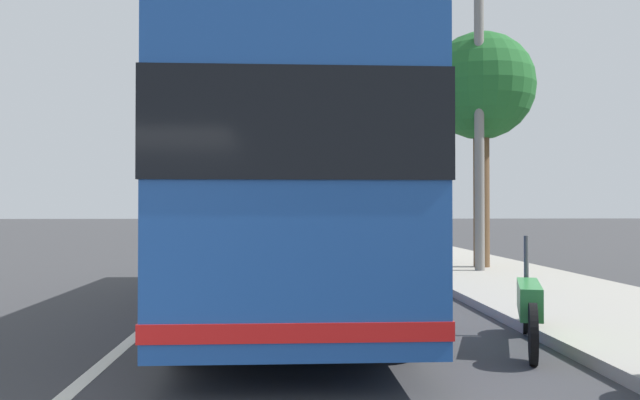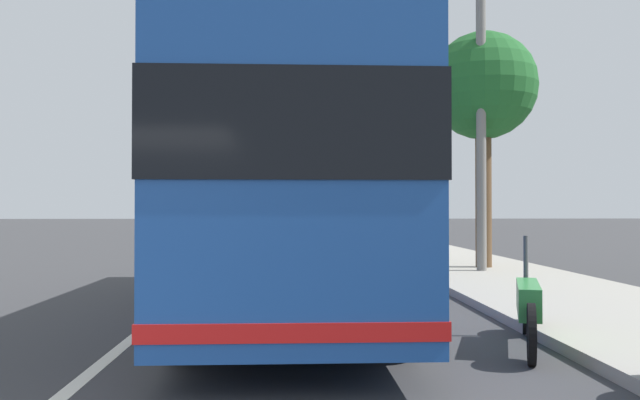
# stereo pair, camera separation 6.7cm
# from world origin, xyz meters

# --- Properties ---
(sidewalk_curb) EXTENTS (110.00, 3.60, 0.14)m
(sidewalk_curb) POSITION_xyz_m (10.00, -6.73, 0.07)
(sidewalk_curb) COLOR #9E998E
(sidewalk_curb) RESTS_ON ground
(lane_divider_line) EXTENTS (110.00, 0.16, 0.01)m
(lane_divider_line) POSITION_xyz_m (10.00, 0.00, 0.00)
(lane_divider_line) COLOR silver
(lane_divider_line) RESTS_ON ground
(coach_bus) EXTENTS (10.11, 2.67, 3.33)m
(coach_bus) POSITION_xyz_m (8.16, -1.97, 1.88)
(coach_bus) COLOR #1E4C9E
(coach_bus) RESTS_ON ground
(motorcycle_far_end) EXTENTS (2.26, 0.83, 1.27)m
(motorcycle_far_end) POSITION_xyz_m (5.24, -4.70, 0.48)
(motorcycle_far_end) COLOR black
(motorcycle_far_end) RESTS_ON ground
(car_behind_bus) EXTENTS (4.69, 1.91, 1.56)m
(car_behind_bus) POSITION_xyz_m (27.24, -1.89, 0.73)
(car_behind_bus) COLOR black
(car_behind_bus) RESTS_ON ground
(car_far_distant) EXTENTS (4.32, 1.93, 1.42)m
(car_far_distant) POSITION_xyz_m (40.91, 2.53, 0.69)
(car_far_distant) COLOR silver
(car_far_distant) RESTS_ON ground
(car_side_street) EXTENTS (4.18, 2.09, 1.42)m
(car_side_street) POSITION_xyz_m (43.91, -1.62, 0.69)
(car_side_street) COLOR red
(car_side_street) RESTS_ON ground
(car_oncoming) EXTENTS (4.42, 1.82, 1.51)m
(car_oncoming) POSITION_xyz_m (32.90, 1.72, 0.72)
(car_oncoming) COLOR navy
(car_oncoming) RESTS_ON ground
(roadside_tree_mid_block) EXTENTS (2.74, 2.74, 6.13)m
(roadside_tree_mid_block) POSITION_xyz_m (14.10, -6.89, 4.68)
(roadside_tree_mid_block) COLOR brown
(roadside_tree_mid_block) RESTS_ON ground
(utility_pole) EXTENTS (0.23, 0.23, 8.65)m
(utility_pole) POSITION_xyz_m (13.15, -6.55, 4.32)
(utility_pole) COLOR slate
(utility_pole) RESTS_ON ground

